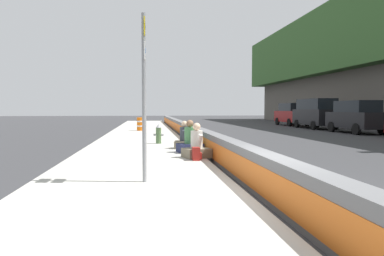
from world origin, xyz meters
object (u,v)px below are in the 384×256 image
at_px(seated_person_middle, 190,142).
at_px(parked_car_fourth, 356,116).
at_px(backpack, 196,154).
at_px(route_sign_post, 144,86).
at_px(parked_car_far, 292,114).
at_px(parked_car_midline, 316,113).
at_px(fire_hydrant, 159,134).
at_px(construction_barrel, 141,124).
at_px(seated_person_rear, 185,140).
at_px(seated_person_foreground, 197,147).

distance_m(seated_person_middle, parked_car_fourth, 16.60).
relative_size(seated_person_middle, backpack, 2.94).
xyz_separation_m(route_sign_post, parked_car_far, (26.68, -14.66, -1.03)).
bearing_deg(parked_car_midline, route_sign_post, 145.69).
distance_m(route_sign_post, fire_hydrant, 8.58).
bearing_deg(construction_barrel, parked_car_far, -60.28).
relative_size(route_sign_post, parked_car_far, 0.75).
height_order(fire_hydrant, seated_person_rear, seated_person_rear).
height_order(construction_barrel, parked_car_fourth, parked_car_fourth).
bearing_deg(construction_barrel, fire_hydrant, -174.17).
xyz_separation_m(backpack, construction_barrel, (15.04, 1.97, 0.28)).
height_order(backpack, parked_car_midline, parked_car_midline).
distance_m(construction_barrel, parked_car_far, 17.38).
height_order(fire_hydrant, parked_car_midline, parked_car_midline).
height_order(seated_person_middle, backpack, seated_person_middle).
bearing_deg(parked_car_far, route_sign_post, 151.21).
xyz_separation_m(backpack, parked_car_midline, (18.12, -12.88, 1.02)).
bearing_deg(parked_car_fourth, parked_car_midline, 0.99).
xyz_separation_m(seated_person_foreground, parked_car_fourth, (11.76, -12.89, 0.69)).
height_order(backpack, construction_barrel, construction_barrel).
bearing_deg(parked_car_far, backpack, 150.99).
distance_m(route_sign_post, construction_barrel, 18.14).
distance_m(seated_person_rear, parked_car_fourth, 15.87).
bearing_deg(parked_car_fourth, seated_person_foreground, 132.37).
xyz_separation_m(seated_person_foreground, parked_car_far, (23.06, -13.02, 0.69)).
xyz_separation_m(seated_person_foreground, backpack, (-0.59, 0.09, -0.16)).
bearing_deg(seated_person_rear, parked_car_midline, -40.99).
xyz_separation_m(seated_person_middle, seated_person_rear, (1.30, 0.06, -0.02)).
bearing_deg(backpack, seated_person_middle, -1.19).
xyz_separation_m(parked_car_midline, parked_car_far, (5.54, -0.23, -0.17)).
bearing_deg(parked_car_fourth, construction_barrel, 79.77).
distance_m(fire_hydrant, seated_person_middle, 3.56).
bearing_deg(parked_car_far, seated_person_rear, 147.20).
relative_size(seated_person_middle, parked_car_midline, 0.23).
bearing_deg(construction_barrel, parked_car_midline, -78.30).
relative_size(seated_person_rear, parked_car_far, 0.23).
bearing_deg(parked_car_midline, backpack, 144.59).
xyz_separation_m(fire_hydrant, parked_car_midline, (12.73, -13.86, 0.77)).
bearing_deg(seated_person_middle, parked_car_midline, -38.50).
relative_size(seated_person_middle, seated_person_rear, 1.07).
xyz_separation_m(seated_person_foreground, construction_barrel, (14.45, 2.06, 0.13)).
bearing_deg(construction_barrel, seated_person_rear, -170.58).
height_order(seated_person_foreground, backpack, seated_person_foreground).
bearing_deg(backpack, construction_barrel, 7.46).
bearing_deg(seated_person_middle, backpack, 178.81).
bearing_deg(fire_hydrant, parked_car_midline, -47.44).
bearing_deg(route_sign_post, seated_person_rear, -13.65).
distance_m(seated_person_foreground, seated_person_rear, 2.69).
bearing_deg(backpack, parked_car_fourth, -46.44).
bearing_deg(backpack, parked_car_midline, -35.41).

